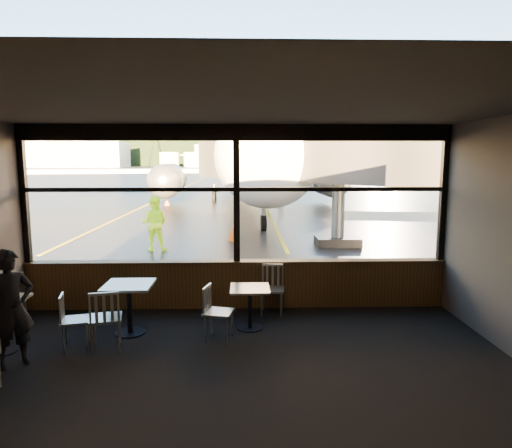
{
  "coord_description": "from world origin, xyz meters",
  "views": [
    {
      "loc": [
        0.11,
        -8.58,
        2.85
      ],
      "look_at": [
        0.4,
        1.0,
        1.5
      ],
      "focal_mm": 32.0,
      "sensor_mm": 36.0,
      "label": 1
    }
  ],
  "objects_px": {
    "chair_mid_w": "(76,321)",
    "cone_wing": "(167,202)",
    "chair_near_w": "(219,313)",
    "ground_crew": "(154,223)",
    "airliner": "(248,118)",
    "cafe_table_mid": "(130,309)",
    "passenger": "(11,309)",
    "jet_bridge": "(355,178)",
    "cone_nose": "(233,233)",
    "chair_near_n": "(272,290)",
    "cafe_table_near": "(250,308)",
    "chair_mid_s": "(106,319)"
  },
  "relations": [
    {
      "from": "chair_mid_w",
      "to": "cone_wing",
      "type": "bearing_deg",
      "value": 172.2
    },
    {
      "from": "chair_near_w",
      "to": "chair_mid_w",
      "type": "height_order",
      "value": "chair_near_w"
    },
    {
      "from": "ground_crew",
      "to": "cone_wing",
      "type": "bearing_deg",
      "value": -77.25
    },
    {
      "from": "airliner",
      "to": "cafe_table_mid",
      "type": "relative_size",
      "value": 42.96
    },
    {
      "from": "airliner",
      "to": "cone_wing",
      "type": "bearing_deg",
      "value": -165.17
    },
    {
      "from": "chair_mid_w",
      "to": "ground_crew",
      "type": "xyz_separation_m",
      "value": [
        -0.23,
        7.56,
        0.44
      ]
    },
    {
      "from": "cafe_table_mid",
      "to": "passenger",
      "type": "distance_m",
      "value": 1.8
    },
    {
      "from": "airliner",
      "to": "cafe_table_mid",
      "type": "height_order",
      "value": "airliner"
    },
    {
      "from": "ground_crew",
      "to": "chair_near_w",
      "type": "bearing_deg",
      "value": 113.05
    },
    {
      "from": "airliner",
      "to": "ground_crew",
      "type": "relative_size",
      "value": 20.92
    },
    {
      "from": "jet_bridge",
      "to": "cafe_table_mid",
      "type": "relative_size",
      "value": 12.47
    },
    {
      "from": "airliner",
      "to": "passenger",
      "type": "bearing_deg",
      "value": -100.47
    },
    {
      "from": "cone_nose",
      "to": "cafe_table_mid",
      "type": "bearing_deg",
      "value": -99.89
    },
    {
      "from": "chair_near_n",
      "to": "ground_crew",
      "type": "relative_size",
      "value": 0.53
    },
    {
      "from": "cafe_table_near",
      "to": "ground_crew",
      "type": "bearing_deg",
      "value": 112.88
    },
    {
      "from": "jet_bridge",
      "to": "cafe_table_mid",
      "type": "distance_m",
      "value": 8.86
    },
    {
      "from": "chair_mid_s",
      "to": "cafe_table_mid",
      "type": "bearing_deg",
      "value": 60.04
    },
    {
      "from": "cafe_table_mid",
      "to": "chair_near_n",
      "type": "distance_m",
      "value": 2.57
    },
    {
      "from": "cone_nose",
      "to": "chair_mid_s",
      "type": "bearing_deg",
      "value": -100.4
    },
    {
      "from": "chair_mid_w",
      "to": "chair_near_w",
      "type": "bearing_deg",
      "value": 82.84
    },
    {
      "from": "chair_near_n",
      "to": "ground_crew",
      "type": "distance_m",
      "value": 6.96
    },
    {
      "from": "airliner",
      "to": "chair_near_w",
      "type": "relative_size",
      "value": 41.0
    },
    {
      "from": "chair_near_w",
      "to": "cone_wing",
      "type": "bearing_deg",
      "value": -154.82
    },
    {
      "from": "cafe_table_near",
      "to": "chair_near_n",
      "type": "distance_m",
      "value": 0.86
    },
    {
      "from": "cafe_table_mid",
      "to": "chair_near_n",
      "type": "xyz_separation_m",
      "value": [
        2.41,
        0.9,
        0.04
      ]
    },
    {
      "from": "airliner",
      "to": "cone_wing",
      "type": "distance_m",
      "value": 7.59
    },
    {
      "from": "cone_wing",
      "to": "cafe_table_near",
      "type": "bearing_deg",
      "value": -77.16
    },
    {
      "from": "jet_bridge",
      "to": "chair_near_n",
      "type": "relative_size",
      "value": 11.47
    },
    {
      "from": "cafe_table_near",
      "to": "cone_wing",
      "type": "bearing_deg",
      "value": 102.84
    },
    {
      "from": "passenger",
      "to": "jet_bridge",
      "type": "bearing_deg",
      "value": 8.06
    },
    {
      "from": "cafe_table_mid",
      "to": "cone_nose",
      "type": "xyz_separation_m",
      "value": [
        1.52,
        8.75,
        -0.16
      ]
    },
    {
      "from": "cafe_table_near",
      "to": "cafe_table_mid",
      "type": "xyz_separation_m",
      "value": [
        -1.98,
        -0.16,
        0.06
      ]
    },
    {
      "from": "jet_bridge",
      "to": "chair_near_n",
      "type": "xyz_separation_m",
      "value": [
        -2.95,
        -5.9,
        -1.84
      ]
    },
    {
      "from": "chair_near_n",
      "to": "chair_mid_w",
      "type": "xyz_separation_m",
      "value": [
        -3.08,
        -1.46,
        -0.03
      ]
    },
    {
      "from": "cone_nose",
      "to": "airliner",
      "type": "bearing_deg",
      "value": 87.02
    },
    {
      "from": "cone_wing",
      "to": "airliner",
      "type": "bearing_deg",
      "value": 16.92
    },
    {
      "from": "chair_near_n",
      "to": "cone_wing",
      "type": "relative_size",
      "value": 1.95
    },
    {
      "from": "cafe_table_mid",
      "to": "chair_mid_s",
      "type": "height_order",
      "value": "chair_mid_s"
    },
    {
      "from": "airliner",
      "to": "chair_near_w",
      "type": "bearing_deg",
      "value": -94.03
    },
    {
      "from": "passenger",
      "to": "chair_near_w",
      "type": "bearing_deg",
      "value": -25.11
    },
    {
      "from": "jet_bridge",
      "to": "chair_mid_s",
      "type": "bearing_deg",
      "value": -126.73
    },
    {
      "from": "chair_mid_s",
      "to": "chair_near_w",
      "type": "bearing_deg",
      "value": -1.86
    },
    {
      "from": "ground_crew",
      "to": "cone_nose",
      "type": "distance_m",
      "value": 3.05
    },
    {
      "from": "jet_bridge",
      "to": "ground_crew",
      "type": "bearing_deg",
      "value": 178.12
    },
    {
      "from": "airliner",
      "to": "chair_near_w",
      "type": "distance_m",
      "value": 24.07
    },
    {
      "from": "cafe_table_near",
      "to": "chair_mid_s",
      "type": "bearing_deg",
      "value": -160.04
    },
    {
      "from": "chair_near_w",
      "to": "cafe_table_mid",
      "type": "bearing_deg",
      "value": -88.01
    },
    {
      "from": "passenger",
      "to": "ground_crew",
      "type": "distance_m",
      "value": 8.18
    },
    {
      "from": "chair_mid_s",
      "to": "passenger",
      "type": "bearing_deg",
      "value": -167.41
    },
    {
      "from": "chair_mid_w",
      "to": "cone_nose",
      "type": "height_order",
      "value": "chair_mid_w"
    }
  ]
}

